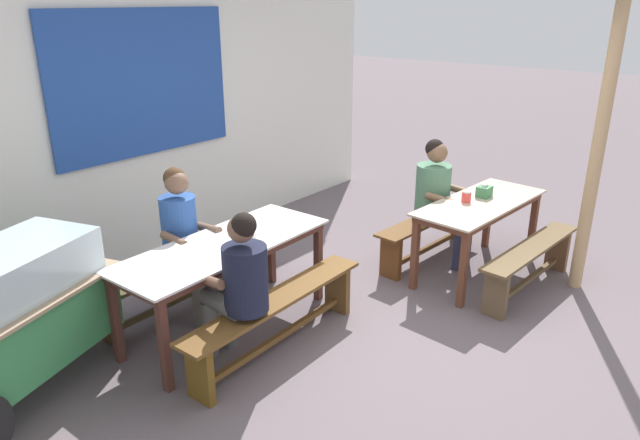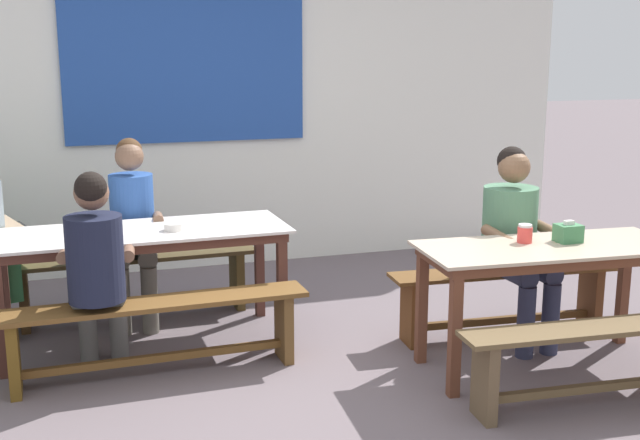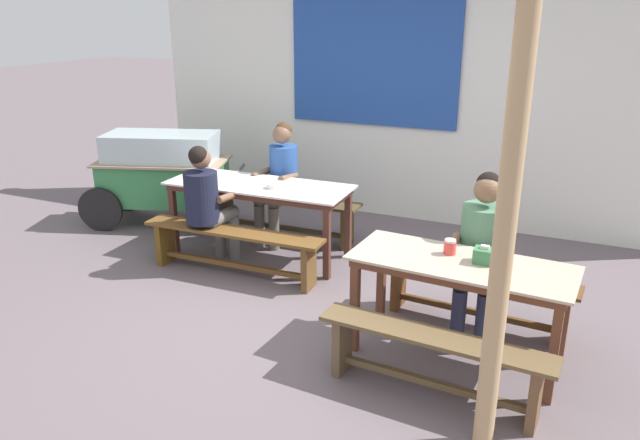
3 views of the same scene
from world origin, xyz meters
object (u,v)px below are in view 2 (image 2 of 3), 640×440
(dining_table_far, at_px, (141,241))
(soup_bowl, at_px, (174,227))
(person_right_near_table, at_px, (515,232))
(bench_near_front, at_px, (598,353))
(bench_far_back, at_px, (134,274))
(tissue_box, at_px, (568,233))
(condiment_jar, at_px, (525,234))
(dining_table_near, at_px, (549,259))
(bench_far_front, at_px, (155,325))
(bench_near_back, at_px, (503,293))
(person_left_back_turned, at_px, (96,263))
(person_center_facing, at_px, (133,221))

(dining_table_far, relative_size, soup_bowl, 14.81)
(person_right_near_table, bearing_deg, bench_near_front, -95.49)
(bench_far_back, height_order, person_right_near_table, person_right_near_table)
(tissue_box, bearing_deg, condiment_jar, 165.40)
(dining_table_far, height_order, person_right_near_table, person_right_near_table)
(bench_far_back, relative_size, person_right_near_table, 1.36)
(dining_table_near, height_order, bench_far_front, dining_table_near)
(dining_table_near, bearing_deg, soup_bowl, 152.56)
(bench_near_back, height_order, condiment_jar, condiment_jar)
(bench_near_front, distance_m, soup_bowl, 2.61)
(bench_far_front, distance_m, bench_near_back, 2.27)
(bench_near_back, relative_size, person_left_back_turned, 1.27)
(dining_table_far, relative_size, bench_far_back, 1.08)
(dining_table_far, relative_size, person_center_facing, 1.46)
(condiment_jar, bearing_deg, bench_near_front, -83.97)
(dining_table_near, bearing_deg, condiment_jar, 136.33)
(person_center_facing, bearing_deg, condiment_jar, -35.13)
(bench_near_front, xyz_separation_m, person_left_back_turned, (-2.49, 1.21, 0.39))
(condiment_jar, bearing_deg, dining_table_near, -43.67)
(bench_far_back, relative_size, soup_bowl, 13.73)
(bench_near_back, height_order, tissue_box, tissue_box)
(bench_near_back, height_order, person_center_facing, person_center_facing)
(dining_table_far, xyz_separation_m, bench_near_back, (2.28, -0.59, -0.38))
(bench_near_front, bearing_deg, dining_table_near, 85.88)
(dining_table_far, relative_size, bench_far_front, 1.04)
(dining_table_near, distance_m, person_left_back_turned, 2.62)
(bench_far_back, height_order, bench_far_front, same)
(condiment_jar, bearing_deg, person_left_back_turned, 167.11)
(person_left_back_turned, relative_size, person_center_facing, 0.96)
(soup_bowl, bearing_deg, bench_far_front, -111.86)
(bench_near_back, bearing_deg, dining_table_far, 165.51)
(dining_table_near, distance_m, person_right_near_table, 0.48)
(dining_table_near, bearing_deg, person_center_facing, 144.41)
(person_left_back_turned, distance_m, condiment_jar, 2.49)
(soup_bowl, bearing_deg, person_left_back_turned, -140.99)
(dining_table_near, xyz_separation_m, bench_near_front, (-0.04, -0.55, -0.37))
(dining_table_far, distance_m, tissue_box, 2.63)
(dining_table_far, relative_size, person_right_near_table, 1.47)
(bench_near_front, height_order, condiment_jar, condiment_jar)
(bench_near_front, xyz_separation_m, soup_bowl, (-2.00, 1.61, 0.48))
(person_left_back_turned, bearing_deg, bench_near_front, -25.82)
(bench_far_back, bearing_deg, dining_table_near, -36.85)
(bench_near_back, distance_m, person_right_near_table, 0.43)
(condiment_jar, height_order, soup_bowl, condiment_jar)
(tissue_box, bearing_deg, dining_table_far, 155.23)
(dining_table_far, xyz_separation_m, person_right_near_table, (2.30, -0.66, 0.04))
(dining_table_far, bearing_deg, bench_near_front, -37.46)
(tissue_box, xyz_separation_m, condiment_jar, (-0.25, 0.07, -0.00))
(soup_bowl, bearing_deg, bench_near_front, -38.79)
(dining_table_far, xyz_separation_m, bench_far_front, (0.01, -0.55, -0.37))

